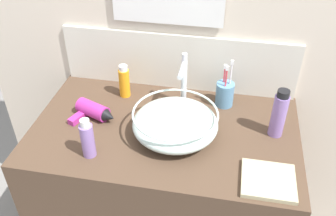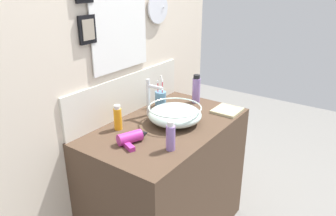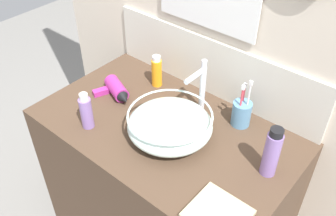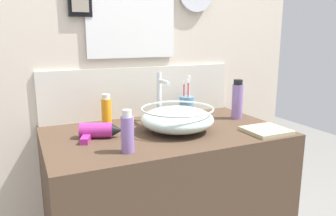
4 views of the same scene
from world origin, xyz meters
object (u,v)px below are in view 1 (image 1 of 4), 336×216
Objects in this scene: glass_bowl_sink at (175,123)px; faucet at (183,78)px; soap_dispenser at (88,139)px; hand_towel at (268,181)px; toothbrush_cup at (225,94)px; hair_drier at (94,112)px; spray_bottle at (124,82)px; shampoo_bottle at (279,114)px.

glass_bowl_sink is 1.33× the size of faucet.
soap_dispenser is at bearing -128.59° from faucet.
hand_towel is at bearing -46.90° from faucet.
soap_dispenser is (-0.28, -0.35, -0.07)m from faucet.
faucet is 1.14× the size of toothbrush_cup.
hair_drier is (-0.33, 0.04, -0.03)m from glass_bowl_sink.
toothbrush_cup is 0.42m from spray_bottle.
shampoo_bottle is 0.69m from soap_dispenser.
shampoo_bottle is (0.20, -0.15, 0.04)m from toothbrush_cup.
glass_bowl_sink is at bearing -90.00° from faucet.
toothbrush_cup reaches higher than hair_drier.
shampoo_bottle is 1.26× the size of soap_dispenser.
toothbrush_cup is 1.34× the size of soap_dispenser.
shampoo_bottle is (0.37, -0.11, -0.04)m from faucet.
glass_bowl_sink is 0.20m from faucet.
hair_drier is 0.53m from toothbrush_cup.
spray_bottle is (0.08, 0.17, 0.04)m from hair_drier.
glass_bowl_sink is 1.62× the size of shampoo_bottle.
soap_dispenser is (-0.44, -0.39, 0.02)m from toothbrush_cup.
soap_dispenser is at bearing -75.07° from hair_drier.
shampoo_bottle is at bearing -37.18° from toothbrush_cup.
hair_drier is at bearing -177.38° from shampoo_bottle.
glass_bowl_sink reaches higher than hair_drier.
glass_bowl_sink is 0.32m from soap_dispenser.
hand_towel is (0.61, -0.02, -0.06)m from soap_dispenser.
soap_dispenser is at bearing -159.80° from shampoo_bottle.
hand_towel is (0.34, -0.36, -0.13)m from faucet.
shampoo_bottle is (0.62, -0.14, 0.02)m from spray_bottle.
hand_towel is at bearing -96.81° from shampoo_bottle.
glass_bowl_sink is 0.28m from toothbrush_cup.
spray_bottle is 0.95× the size of soap_dispenser.
shampoo_bottle is at bearing 83.19° from hand_towel.
spray_bottle is 0.38m from soap_dispenser.
shampoo_bottle is at bearing 20.20° from soap_dispenser.
hair_drier is 0.91× the size of toothbrush_cup.
toothbrush_cup reaches higher than soap_dispenser.
soap_dispenser is (-0.64, -0.24, -0.02)m from shampoo_bottle.
spray_bottle reaches higher than hand_towel.
hand_towel is (0.67, -0.22, -0.02)m from hair_drier.
glass_bowl_sink is at bearing -168.53° from shampoo_bottle.
hand_towel is (0.17, -0.41, -0.05)m from toothbrush_cup.
soap_dispenser is at bearing -149.54° from glass_bowl_sink.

